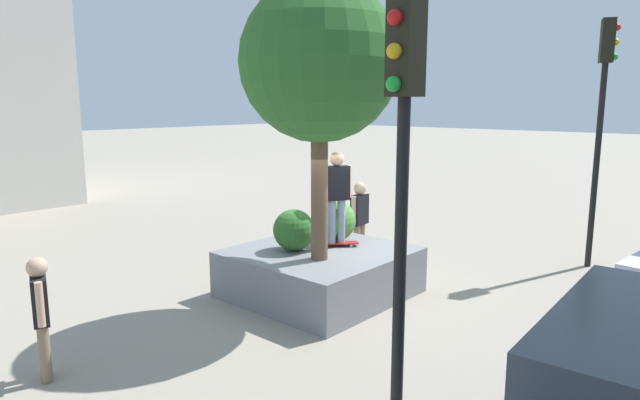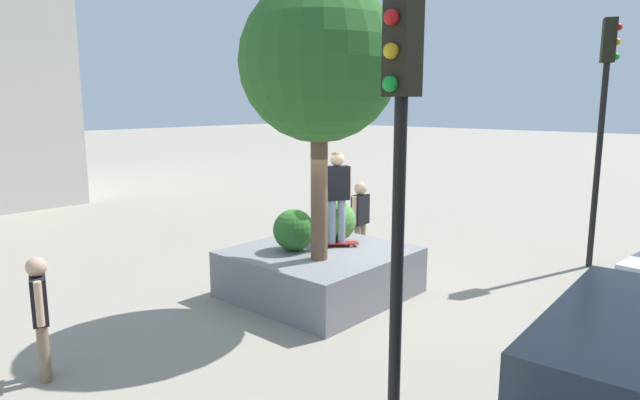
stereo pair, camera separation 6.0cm
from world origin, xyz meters
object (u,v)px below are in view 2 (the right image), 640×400
at_px(traffic_light_corner, 399,153).
at_px(bystander_watching, 40,309).
at_px(plaza_tree, 319,63).
at_px(passerby_with_bag, 360,216).
at_px(planter_ledge, 320,272).
at_px(skateboard, 336,243).
at_px(skateboarder, 337,191).
at_px(traffic_light_median, 604,103).

distance_m(traffic_light_corner, bystander_watching, 4.83).
bearing_deg(plaza_tree, passerby_with_bag, -156.68).
height_order(planter_ledge, skateboard, skateboard).
distance_m(skateboarder, bystander_watching, 5.07).
distance_m(plaza_tree, skateboarder, 2.33).
relative_size(skateboard, passerby_with_bag, 0.42).
height_order(plaza_tree, bystander_watching, plaza_tree).
bearing_deg(plaza_tree, skateboard, -159.60).
height_order(skateboard, traffic_light_median, traffic_light_median).
bearing_deg(traffic_light_median, bystander_watching, -20.75).
relative_size(planter_ledge, traffic_light_median, 0.56).
xyz_separation_m(skateboarder, passerby_with_bag, (-1.74, -0.80, -0.85)).
xyz_separation_m(planter_ledge, skateboarder, (-0.37, 0.07, 1.44)).
distance_m(skateboard, traffic_light_corner, 5.14).
bearing_deg(traffic_light_corner, passerby_with_bag, -139.51).
height_order(traffic_light_corner, bystander_watching, traffic_light_corner).
distance_m(planter_ledge, traffic_light_median, 6.62).
xyz_separation_m(skateboard, traffic_light_corner, (3.22, 3.44, 2.07)).
bearing_deg(planter_ledge, skateboard, 169.28).
height_order(planter_ledge, bystander_watching, bystander_watching).
bearing_deg(skateboard, passerby_with_bag, -155.36).
relative_size(plaza_tree, traffic_light_corner, 1.04).
xyz_separation_m(planter_ledge, bystander_watching, (4.58, -0.52, 0.50)).
xyz_separation_m(plaza_tree, skateboard, (-0.81, -0.30, -3.14)).
distance_m(plaza_tree, traffic_light_corner, 4.10).
height_order(traffic_light_corner, traffic_light_median, traffic_light_median).
height_order(plaza_tree, passerby_with_bag, plaza_tree).
bearing_deg(traffic_light_corner, skateboard, -133.14).
relative_size(skateboarder, traffic_light_median, 0.33).
xyz_separation_m(planter_ledge, passerby_with_bag, (-2.11, -0.73, 0.59)).
distance_m(planter_ledge, passerby_with_bag, 2.31).
bearing_deg(plaza_tree, traffic_light_corner, 52.44).
distance_m(skateboarder, traffic_light_corner, 4.83).
height_order(skateboard, passerby_with_bag, passerby_with_bag).
height_order(skateboard, bystander_watching, bystander_watching).
relative_size(planter_ledge, skateboarder, 1.69).
bearing_deg(skateboarder, skateboard, 75.96).
bearing_deg(traffic_light_corner, skateboarder, -133.14).
xyz_separation_m(skateboarder, traffic_light_corner, (3.22, 3.44, 1.10)).
bearing_deg(passerby_with_bag, bystander_watching, 1.81).
height_order(skateboarder, traffic_light_median, traffic_light_median).
xyz_separation_m(traffic_light_median, passerby_with_bag, (2.91, -3.85, -2.39)).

